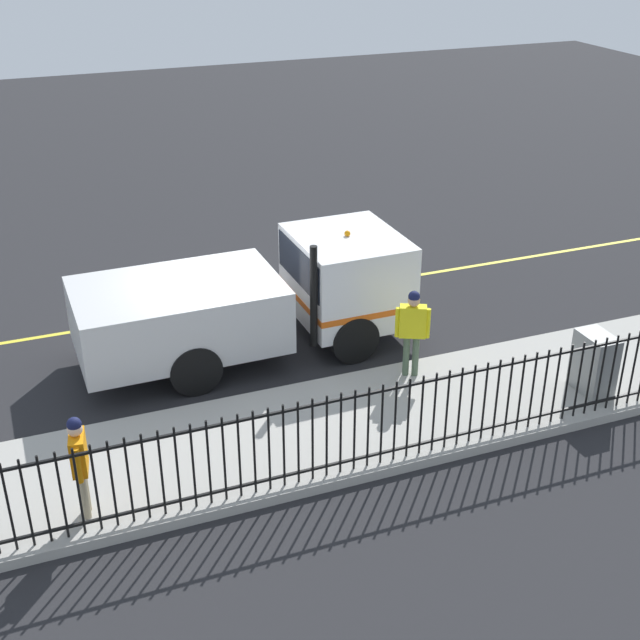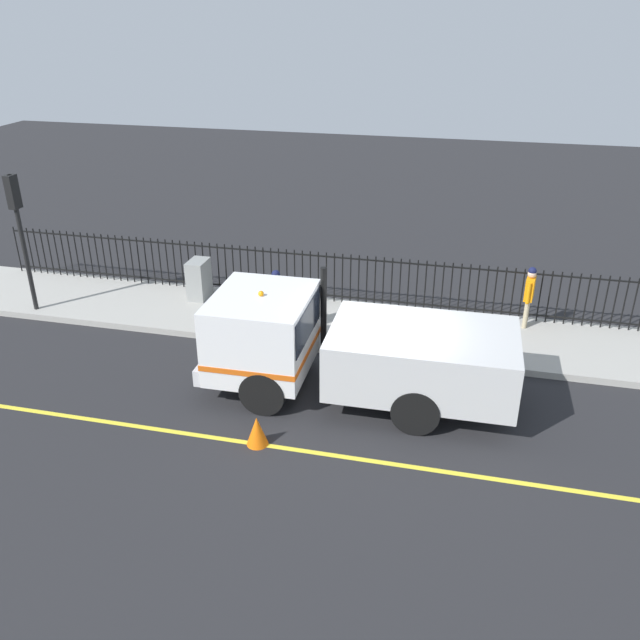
% 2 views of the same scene
% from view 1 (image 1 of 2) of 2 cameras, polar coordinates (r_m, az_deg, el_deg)
% --- Properties ---
extents(ground_plane, '(61.17, 61.17, 0.00)m').
position_cam_1_polar(ground_plane, '(16.54, -6.19, -2.57)').
color(ground_plane, '#232326').
rests_on(ground_plane, ground).
extents(sidewalk_slab, '(2.90, 27.80, 0.17)m').
position_cam_1_polar(sidewalk_slab, '(13.99, -2.76, -8.08)').
color(sidewalk_slab, '#A3A099').
rests_on(sidewalk_slab, ground).
extents(lane_marking, '(0.12, 25.02, 0.01)m').
position_cam_1_polar(lane_marking, '(18.47, -8.06, 0.63)').
color(lane_marking, yellow).
rests_on(lane_marking, ground).
extents(work_truck, '(2.46, 6.53, 2.49)m').
position_cam_1_polar(work_truck, '(16.27, -3.42, 1.82)').
color(work_truck, white).
rests_on(work_truck, ground).
extents(worker_standing, '(0.40, 0.57, 1.69)m').
position_cam_1_polar(worker_standing, '(15.17, 6.27, -0.30)').
color(worker_standing, yellow).
rests_on(worker_standing, sidewalk_slab).
extents(pedestrian_distant, '(0.60, 0.27, 1.63)m').
position_cam_1_polar(pedestrian_distant, '(12.23, -15.95, -8.84)').
color(pedestrian_distant, orange).
rests_on(pedestrian_distant, sidewalk_slab).
extents(iron_fence, '(0.04, 23.67, 1.42)m').
position_cam_1_polar(iron_fence, '(12.56, -0.99, -8.14)').
color(iron_fence, black).
rests_on(iron_fence, sidewalk_slab).
extents(utility_cabinet, '(0.75, 0.49, 1.10)m').
position_cam_1_polar(utility_cabinet, '(15.62, 18.02, -2.76)').
color(utility_cabinet, gray).
rests_on(utility_cabinet, sidewalk_slab).
extents(traffic_cone, '(0.42, 0.42, 0.60)m').
position_cam_1_polar(traffic_cone, '(18.82, -2.26, 2.39)').
color(traffic_cone, orange).
rests_on(traffic_cone, ground).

